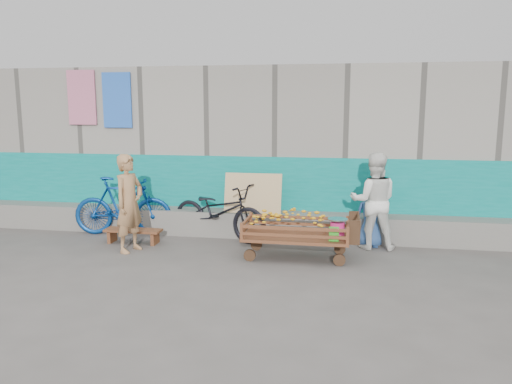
% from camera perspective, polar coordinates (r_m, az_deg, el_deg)
% --- Properties ---
extents(ground, '(80.00, 80.00, 0.00)m').
position_cam_1_polar(ground, '(6.81, -6.33, -9.87)').
color(ground, '#504D48').
rests_on(ground, ground).
extents(building_wall, '(12.00, 3.50, 3.00)m').
position_cam_1_polar(building_wall, '(10.40, -0.16, 5.22)').
color(building_wall, gray).
rests_on(building_wall, ground).
extents(banana_cart, '(1.74, 0.79, 0.74)m').
position_cam_1_polar(banana_cart, '(7.59, 4.38, -3.85)').
color(banana_cart, brown).
rests_on(banana_cart, ground).
extents(bench, '(0.96, 0.29, 0.24)m').
position_cam_1_polar(bench, '(8.70, -13.85, -4.55)').
color(bench, brown).
rests_on(bench, ground).
extents(vendor_man, '(0.53, 0.65, 1.56)m').
position_cam_1_polar(vendor_man, '(8.11, -14.28, -1.26)').
color(vendor_man, '#A6774D').
rests_on(vendor_man, ground).
extents(woman, '(0.77, 0.61, 1.57)m').
position_cam_1_polar(woman, '(8.25, 13.29, -1.00)').
color(woman, white).
rests_on(woman, ground).
extents(child, '(0.54, 0.38, 1.03)m').
position_cam_1_polar(child, '(8.38, 12.99, -2.69)').
color(child, '#2E528E').
rests_on(child, ground).
extents(bicycle_dark, '(1.98, 1.25, 0.98)m').
position_cam_1_polar(bicycle_dark, '(8.65, -4.25, -2.24)').
color(bicycle_dark, black).
rests_on(bicycle_dark, ground).
extents(bicycle_blue, '(1.81, 0.75, 1.05)m').
position_cam_1_polar(bicycle_blue, '(9.24, -14.96, -1.55)').
color(bicycle_blue, navy).
rests_on(bicycle_blue, ground).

